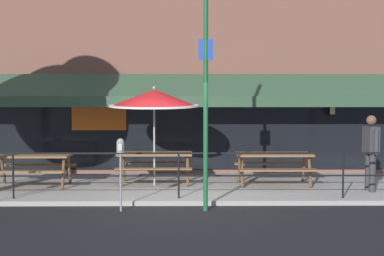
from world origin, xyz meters
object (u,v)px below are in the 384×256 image
(picnic_table_left, at_px, (32,161))
(street_sign_pole, at_px, (206,96))
(pedestrian_walking, at_px, (371,149))
(picnic_table_centre, at_px, (155,159))
(picnic_table_right, at_px, (274,160))
(parking_meter_far, at_px, (120,153))
(patio_umbrella_centre, at_px, (154,99))

(picnic_table_left, distance_m, street_sign_pole, 4.86)
(picnic_table_left, height_order, pedestrian_walking, pedestrian_walking)
(picnic_table_centre, height_order, picnic_table_right, same)
(picnic_table_centre, xyz_separation_m, picnic_table_right, (2.88, -0.18, 0.00))
(pedestrian_walking, xyz_separation_m, parking_meter_far, (-5.42, -1.58, 0.09))
(picnic_table_centre, bearing_deg, patio_umbrella_centre, -90.00)
(picnic_table_left, height_order, street_sign_pole, street_sign_pole)
(pedestrian_walking, relative_size, street_sign_pole, 0.39)
(parking_meter_far, relative_size, street_sign_pole, 0.33)
(picnic_table_centre, bearing_deg, picnic_table_left, -172.73)
(picnic_table_left, distance_m, picnic_table_centre, 2.90)
(picnic_table_left, bearing_deg, picnic_table_right, 1.88)
(picnic_table_left, bearing_deg, street_sign_pole, -29.37)
(patio_umbrella_centre, height_order, street_sign_pole, street_sign_pole)
(picnic_table_right, distance_m, parking_meter_far, 4.22)
(pedestrian_walking, distance_m, parking_meter_far, 5.65)
(parking_meter_far, bearing_deg, street_sign_pole, 1.10)
(street_sign_pole, bearing_deg, parking_meter_far, -178.90)
(picnic_table_right, xyz_separation_m, patio_umbrella_centre, (-2.88, -0.04, 1.47))
(pedestrian_walking, bearing_deg, picnic_table_centre, 167.63)
(picnic_table_right, distance_m, patio_umbrella_centre, 3.23)
(picnic_table_left, xyz_separation_m, street_sign_pole, (4.02, -2.26, 1.53))
(patio_umbrella_centre, height_order, pedestrian_walking, patio_umbrella_centre)
(parking_meter_far, bearing_deg, patio_umbrella_centre, 78.24)
(picnic_table_centre, height_order, street_sign_pole, street_sign_pole)
(picnic_table_left, xyz_separation_m, parking_meter_far, (2.37, -2.29, 0.44))
(picnic_table_left, height_order, patio_umbrella_centre, patio_umbrella_centre)
(picnic_table_centre, distance_m, parking_meter_far, 2.75)
(patio_umbrella_centre, distance_m, parking_meter_far, 2.70)
(patio_umbrella_centre, xyz_separation_m, street_sign_pole, (1.14, -2.41, 0.05))
(pedestrian_walking, xyz_separation_m, street_sign_pole, (-3.77, -1.55, 1.17))
(patio_umbrella_centre, xyz_separation_m, pedestrian_walking, (4.91, -0.86, -1.12))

